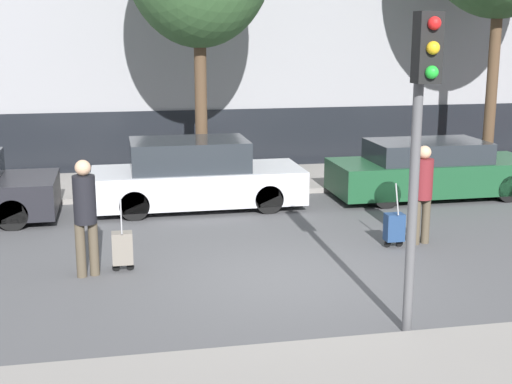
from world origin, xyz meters
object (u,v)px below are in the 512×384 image
pedestrian_left (85,211)px  parked_car_2 (432,170)px  parked_car_1 (195,176)px  trolley_left (122,248)px  traffic_light (421,111)px  pedestrian_right (423,188)px  trolley_right (394,227)px

pedestrian_left → parked_car_2: bearing=-167.3°
parked_car_1 → trolley_left: size_ratio=3.79×
parked_car_1 → pedestrian_left: bearing=-118.0°
trolley_left → pedestrian_left: bearing=-165.0°
traffic_light → parked_car_2: bearing=63.3°
trolley_left → pedestrian_right: size_ratio=0.66×
parked_car_2 → trolley_left: size_ratio=3.96×
parked_car_2 → pedestrian_right: bearing=-117.7°
pedestrian_right → trolley_right: (-0.54, -0.10, -0.65)m
parked_car_2 → pedestrian_left: (-7.50, -3.95, 0.42)m
traffic_light → trolley_right: bearing=71.0°
trolley_left → parked_car_1: bearing=67.5°
parked_car_2 → traffic_light: bearing=-116.7°
pedestrian_right → traffic_light: 4.40m
parked_car_1 → trolley_left: bearing=-112.5°
parked_car_2 → pedestrian_left: size_ratio=2.54×
pedestrian_left → traffic_light: size_ratio=0.47×
parked_car_2 → pedestrian_right: (-1.76, -3.36, 0.38)m
pedestrian_right → traffic_light: bearing=-126.6°
parked_car_1 → pedestrian_right: 4.98m
traffic_light → pedestrian_left: bearing=142.7°
parked_car_2 → pedestrian_right: size_ratio=2.63×
pedestrian_left → trolley_right: 5.26m
pedestrian_left → trolley_right: size_ratio=1.60×
pedestrian_left → traffic_light: 5.30m
pedestrian_left → trolley_right: bearing=170.3°
trolley_left → pedestrian_right: bearing=4.9°
trolley_left → pedestrian_right: 5.26m
parked_car_1 → pedestrian_left: pedestrian_left is taller
pedestrian_right → traffic_light: traffic_light is taller
trolley_left → traffic_light: bearing=-42.6°
trolley_left → trolley_right: trolley_left is taller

